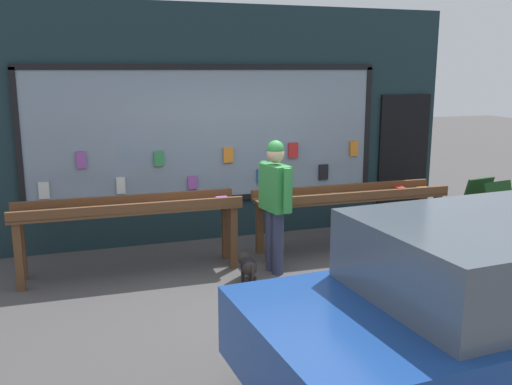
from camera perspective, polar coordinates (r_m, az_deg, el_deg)
ground_plane at (r=6.63m, az=2.28°, el=-9.92°), size 40.00×40.00×0.00m
shopfront_facade at (r=8.46m, az=-3.27°, el=6.69°), size 7.19×0.29×3.41m
display_table_left at (r=7.16m, az=-12.56°, el=-2.14°), size 2.75×0.61×0.94m
display_table_right at (r=8.06m, az=9.48°, el=-0.76°), size 2.75×0.63×0.88m
person_browsing at (r=6.98m, az=1.92°, el=-0.41°), size 0.29×0.65×1.67m
small_dog at (r=6.76m, az=-0.83°, el=-7.34°), size 0.20×0.54×0.35m
sandwich_board_sign at (r=9.09m, az=22.09°, el=-1.61°), size 0.66×0.87×0.91m
parked_car at (r=4.93m, az=24.07°, el=-9.80°), size 4.30×2.11×1.41m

